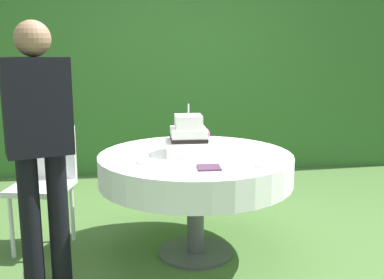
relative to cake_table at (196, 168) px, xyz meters
The scene contains 11 objects.
ground_plane 0.63m from the cake_table, ahead, with size 20.00×20.00×0.00m, color #476B33.
foliage_hedge 2.64m from the cake_table, 90.00° to the left, with size 6.87×0.68×2.96m, color #336628.
cake_table is the anchor object (origin of this frame).
wedding_cake 0.21m from the cake_table, 146.21° to the left, with size 0.33×0.32×0.35m.
serving_plate_near 0.41m from the cake_table, 150.54° to the right, with size 0.13×0.13×0.01m, color white.
serving_plate_far 0.54m from the cake_table, 45.92° to the right, with size 0.11×0.11×0.01m, color white.
serving_plate_left 0.34m from the cake_table, 36.11° to the left, with size 0.14×0.14×0.01m, color white.
serving_plate_right 0.40m from the cake_table, ahead, with size 0.12×0.12×0.01m, color white.
napkin_stack 0.41m from the cake_table, 86.10° to the right, with size 0.14×0.14×0.01m, color #4C2D47.
garden_chair 1.12m from the cake_table, 164.56° to the left, with size 0.48×0.48×0.89m.
standing_person 1.07m from the cake_table, 158.22° to the right, with size 0.41×0.31×1.60m.
Camera 1 is at (-0.42, -2.97, 1.44)m, focal length 41.78 mm.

